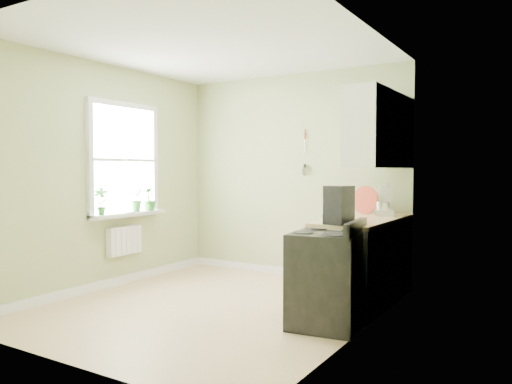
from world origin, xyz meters
The scene contains 21 objects.
floor centered at (0.00, 0.00, -0.01)m, with size 3.20×3.60×0.02m, color tan.
ceiling centered at (0.00, 0.00, 2.71)m, with size 3.20×3.60×0.02m, color white.
wall_back centered at (0.00, 1.81, 1.35)m, with size 3.20×0.02×2.70m, color #B0BA7F.
wall_left centered at (-1.61, 0.00, 1.35)m, with size 0.02×3.60×2.70m, color #B0BA7F.
wall_right centered at (1.61, 0.00, 1.35)m, with size 0.02×3.60×2.70m, color #B0BA7F.
base_cabinets centered at (1.30, 1.00, 0.43)m, with size 0.60×1.60×0.87m, color white.
countertop centered at (1.29, 1.00, 0.89)m, with size 0.64×1.60×0.04m, color beige.
upper_cabinets centered at (1.43, 1.10, 1.85)m, with size 0.35×1.40×0.80m, color white.
window centered at (-1.58, 0.30, 1.55)m, with size 0.06×1.14×1.44m.
window_sill centered at (-1.51, 0.30, 0.88)m, with size 0.18×1.14×0.04m, color white.
radiator centered at (-1.54, 0.25, 0.55)m, with size 0.12×0.50×0.35m, color white.
wall_utensils centered at (0.20, 1.78, 1.56)m, with size 0.02×0.14×0.58m.
stove centered at (1.28, 0.05, 0.44)m, with size 0.70×0.78×0.98m.
stand_mixer centered at (1.37, 1.46, 1.07)m, with size 0.28×0.34×0.37m.
kettle centered at (1.05, 1.64, 1.00)m, with size 0.18×0.10×0.18m.
coffee_maker centered at (1.28, 0.30, 1.08)m, with size 0.25×0.27×0.37m.
red_tray centered at (1.14, 1.46, 1.08)m, with size 0.33×0.33×0.02m, color #A13722.
jar centered at (1.15, 0.30, 0.95)m, with size 0.07×0.07×0.08m.
plant_a centered at (-1.50, -0.15, 1.07)m, with size 0.18×0.12×0.33m, color #2F802A.
plant_b centered at (-1.50, 0.43, 1.06)m, with size 0.17×0.14×0.31m, color #2F802A.
plant_c centered at (-1.50, 0.66, 1.05)m, with size 0.17×0.17×0.31m, color #2F802A.
Camera 1 is at (3.08, -4.15, 1.43)m, focal length 35.00 mm.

